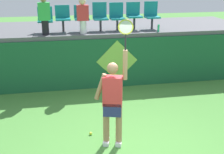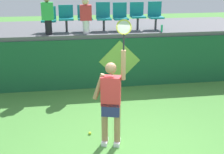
{
  "view_description": "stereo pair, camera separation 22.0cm",
  "coord_description": "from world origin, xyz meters",
  "px_view_note": "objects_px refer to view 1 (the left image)",
  "views": [
    {
      "loc": [
        -1.34,
        -5.03,
        3.41
      ],
      "look_at": [
        -0.16,
        1.28,
        1.15
      ],
      "focal_mm": 48.24,
      "sensor_mm": 36.0,
      "label": 1
    },
    {
      "loc": [
        -1.12,
        -5.07,
        3.41
      ],
      "look_at": [
        -0.16,
        1.28,
        1.15
      ],
      "focal_mm": 48.24,
      "sensor_mm": 36.0,
      "label": 2
    }
  ],
  "objects_px": {
    "stadium_chair_1": "(63,17)",
    "spectator_1": "(83,15)",
    "stadium_chair_6": "(152,14)",
    "stadium_chair_5": "(134,14)",
    "tennis_player": "(113,100)",
    "stadium_chair_0": "(45,19)",
    "water_bottle": "(158,28)",
    "stadium_chair_3": "(100,15)",
    "stadium_chair_2": "(82,17)",
    "stadium_chair_4": "(117,15)",
    "spectator_0": "(44,15)",
    "tennis_ball": "(91,133)"
  },
  "relations": [
    {
      "from": "tennis_player",
      "to": "stadium_chair_3",
      "type": "distance_m",
      "value": 4.14
    },
    {
      "from": "stadium_chair_1",
      "to": "stadium_chair_3",
      "type": "distance_m",
      "value": 1.15
    },
    {
      "from": "stadium_chair_0",
      "to": "stadium_chair_3",
      "type": "xyz_separation_m",
      "value": [
        1.67,
        0.01,
        0.05
      ]
    },
    {
      "from": "tennis_player",
      "to": "stadium_chair_0",
      "type": "xyz_separation_m",
      "value": [
        -1.33,
        3.96,
        1.07
      ]
    },
    {
      "from": "stadium_chair_6",
      "to": "spectator_1",
      "type": "relative_size",
      "value": 0.82
    },
    {
      "from": "stadium_chair_0",
      "to": "stadium_chair_2",
      "type": "bearing_deg",
      "value": -0.09
    },
    {
      "from": "stadium_chair_0",
      "to": "spectator_0",
      "type": "relative_size",
      "value": 0.69
    },
    {
      "from": "stadium_chair_2",
      "to": "stadium_chair_4",
      "type": "distance_m",
      "value": 1.11
    },
    {
      "from": "stadium_chair_1",
      "to": "stadium_chair_3",
      "type": "height_order",
      "value": "stadium_chair_3"
    },
    {
      "from": "stadium_chair_4",
      "to": "spectator_0",
      "type": "xyz_separation_m",
      "value": [
        -2.2,
        -0.42,
        0.12
      ]
    },
    {
      "from": "spectator_1",
      "to": "stadium_chair_6",
      "type": "bearing_deg",
      "value": 10.69
    },
    {
      "from": "water_bottle",
      "to": "stadium_chair_6",
      "type": "xyz_separation_m",
      "value": [
        -0.06,
        0.56,
        0.35
      ]
    },
    {
      "from": "stadium_chair_3",
      "to": "stadium_chair_6",
      "type": "height_order",
      "value": "stadium_chair_3"
    },
    {
      "from": "tennis_ball",
      "to": "stadium_chair_2",
      "type": "bearing_deg",
      "value": 87.03
    },
    {
      "from": "stadium_chair_6",
      "to": "stadium_chair_5",
      "type": "bearing_deg",
      "value": -179.46
    },
    {
      "from": "tennis_ball",
      "to": "spectator_0",
      "type": "height_order",
      "value": "spectator_0"
    },
    {
      "from": "tennis_ball",
      "to": "stadium_chair_3",
      "type": "bearing_deg",
      "value": 77.85
    },
    {
      "from": "stadium_chair_6",
      "to": "spectator_1",
      "type": "distance_m",
      "value": 2.28
    },
    {
      "from": "stadium_chair_0",
      "to": "stadium_chair_4",
      "type": "height_order",
      "value": "stadium_chair_4"
    },
    {
      "from": "stadium_chair_0",
      "to": "spectator_0",
      "type": "distance_m",
      "value": 0.44
    },
    {
      "from": "water_bottle",
      "to": "stadium_chair_6",
      "type": "bearing_deg",
      "value": 95.72
    },
    {
      "from": "water_bottle",
      "to": "spectator_1",
      "type": "xyz_separation_m",
      "value": [
        -2.3,
        0.14,
        0.44
      ]
    },
    {
      "from": "stadium_chair_0",
      "to": "tennis_player",
      "type": "bearing_deg",
      "value": -71.51
    },
    {
      "from": "stadium_chair_1",
      "to": "stadium_chair_2",
      "type": "xyz_separation_m",
      "value": [
        0.57,
        -0.0,
        -0.0
      ]
    },
    {
      "from": "water_bottle",
      "to": "spectator_1",
      "type": "bearing_deg",
      "value": 176.62
    },
    {
      "from": "stadium_chair_1",
      "to": "spectator_0",
      "type": "relative_size",
      "value": 0.72
    },
    {
      "from": "stadium_chair_2",
      "to": "stadium_chair_0",
      "type": "bearing_deg",
      "value": 179.91
    },
    {
      "from": "water_bottle",
      "to": "spectator_0",
      "type": "height_order",
      "value": "spectator_0"
    },
    {
      "from": "water_bottle",
      "to": "tennis_ball",
      "type": "bearing_deg",
      "value": -129.94
    },
    {
      "from": "tennis_player",
      "to": "stadium_chair_0",
      "type": "relative_size",
      "value": 3.43
    },
    {
      "from": "stadium_chair_6",
      "to": "stadium_chair_1",
      "type": "bearing_deg",
      "value": -179.82
    },
    {
      "from": "water_bottle",
      "to": "stadium_chair_2",
      "type": "distance_m",
      "value": 2.39
    },
    {
      "from": "stadium_chair_6",
      "to": "tennis_ball",
      "type": "bearing_deg",
      "value": -124.55
    },
    {
      "from": "tennis_ball",
      "to": "stadium_chair_0",
      "type": "xyz_separation_m",
      "value": [
        -0.91,
        3.52,
        2.03
      ]
    },
    {
      "from": "stadium_chair_1",
      "to": "stadium_chair_3",
      "type": "xyz_separation_m",
      "value": [
        1.15,
        0.01,
        0.01
      ]
    },
    {
      "from": "tennis_ball",
      "to": "tennis_player",
      "type": "bearing_deg",
      "value": -47.37
    },
    {
      "from": "tennis_player",
      "to": "tennis_ball",
      "type": "height_order",
      "value": "tennis_player"
    },
    {
      "from": "stadium_chair_3",
      "to": "stadium_chair_6",
      "type": "xyz_separation_m",
      "value": [
        1.67,
        -0.0,
        0.0
      ]
    },
    {
      "from": "stadium_chair_3",
      "to": "stadium_chair_4",
      "type": "bearing_deg",
      "value": -0.1
    },
    {
      "from": "water_bottle",
      "to": "stadium_chair_3",
      "type": "bearing_deg",
      "value": 161.99
    },
    {
      "from": "stadium_chair_1",
      "to": "spectator_1",
      "type": "xyz_separation_m",
      "value": [
        0.57,
        -0.41,
        0.1
      ]
    },
    {
      "from": "tennis_ball",
      "to": "water_bottle",
      "type": "bearing_deg",
      "value": 50.06
    },
    {
      "from": "stadium_chair_5",
      "to": "spectator_0",
      "type": "relative_size",
      "value": 0.77
    },
    {
      "from": "tennis_player",
      "to": "spectator_0",
      "type": "relative_size",
      "value": 2.35
    },
    {
      "from": "tennis_ball",
      "to": "stadium_chair_4",
      "type": "bearing_deg",
      "value": 69.89
    },
    {
      "from": "stadium_chair_6",
      "to": "spectator_0",
      "type": "bearing_deg",
      "value": -172.77
    },
    {
      "from": "tennis_player",
      "to": "stadium_chair_0",
      "type": "height_order",
      "value": "tennis_player"
    },
    {
      "from": "spectator_0",
      "to": "stadium_chair_4",
      "type": "bearing_deg",
      "value": 10.88
    },
    {
      "from": "tennis_player",
      "to": "stadium_chair_4",
      "type": "relative_size",
      "value": 3.09
    },
    {
      "from": "stadium_chair_2",
      "to": "stadium_chair_5",
      "type": "distance_m",
      "value": 1.66
    }
  ]
}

